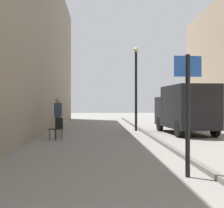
{
  "coord_description": "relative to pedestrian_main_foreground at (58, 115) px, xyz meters",
  "views": [
    {
      "loc": [
        -0.87,
        -1.04,
        1.56
      ],
      "look_at": [
        -0.33,
        11.55,
        1.54
      ],
      "focal_mm": 52.29,
      "sensor_mm": 36.0,
      "label": 1
    }
  ],
  "objects": [
    {
      "name": "delivery_van",
      "position": [
        6.31,
        1.53,
        0.26
      ],
      "size": [
        2.24,
        5.17,
        2.45
      ],
      "rotation": [
        0.0,
        0.0,
        0.06
      ],
      "color": "black",
      "rests_on": "ground_plane"
    },
    {
      "name": "kerb_strip",
      "position": [
        4.29,
        -1.99,
        -0.99
      ],
      "size": [
        0.16,
        40.0,
        0.12
      ],
      "primitive_type": "cube",
      "color": "#615F5B",
      "rests_on": "ground_plane"
    },
    {
      "name": "ground_plane",
      "position": [
        2.71,
        -1.99,
        -1.05
      ],
      "size": [
        80.0,
        80.0,
        0.0
      ],
      "primitive_type": "plane",
      "color": "gray"
    },
    {
      "name": "cafe_chair_near_window",
      "position": [
        0.09,
        -0.98,
        -0.5
      ],
      "size": [
        0.62,
        0.62,
        0.94
      ],
      "rotation": [
        0.0,
        0.0,
        2.44
      ],
      "color": "black",
      "rests_on": "ground_plane"
    },
    {
      "name": "pedestrian_main_foreground",
      "position": [
        0.0,
        0.0,
        0.0
      ],
      "size": [
        0.36,
        0.24,
        1.81
      ],
      "rotation": [
        0.0,
        0.0,
        2.98
      ],
      "color": "gray",
      "rests_on": "ground_plane"
    },
    {
      "name": "cafe_chair_by_doorway",
      "position": [
        -0.31,
        4.85,
        -0.5
      ],
      "size": [
        0.61,
        0.61,
        0.94
      ],
      "rotation": [
        0.0,
        0.0,
        5.31
      ],
      "color": "#B7B2A8",
      "rests_on": "ground_plane"
    },
    {
      "name": "lamp_post",
      "position": [
        4.0,
        3.48,
        1.68
      ],
      "size": [
        0.28,
        0.28,
        4.76
      ],
      "color": "black",
      "rests_on": "ground_plane"
    },
    {
      "name": "street_sign_post",
      "position": [
        3.74,
        -8.21,
        0.5
      ],
      "size": [
        0.6,
        0.1,
        2.6
      ],
      "rotation": [
        0.0,
        0.0,
        3.22
      ],
      "color": "black",
      "rests_on": "ground_plane"
    }
  ]
}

